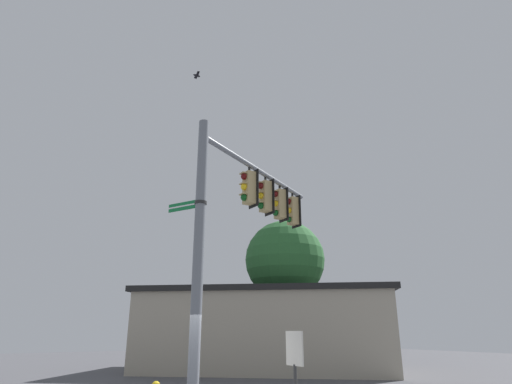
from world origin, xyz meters
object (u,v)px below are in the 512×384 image
at_px(traffic_light_mid_inner, 265,196).
at_px(historical_marker, 295,364).
at_px(bird_flying, 197,76).
at_px(traffic_light_mid_outer, 279,204).
at_px(street_name_sign, 192,204).
at_px(traffic_light_arm_end, 292,211).
at_px(traffic_light_nearest_pole, 249,188).

height_order(traffic_light_mid_inner, historical_marker, traffic_light_mid_inner).
bearing_deg(bird_flying, traffic_light_mid_inner, -68.50).
xyz_separation_m(traffic_light_mid_outer, bird_flying, (-1.76, 4.23, 2.81)).
distance_m(street_name_sign, bird_flying, 3.95).
xyz_separation_m(traffic_light_mid_inner, street_name_sign, (-1.30, 3.22, -1.13)).
bearing_deg(historical_marker, traffic_light_mid_outer, -32.36).
xyz_separation_m(traffic_light_arm_end, historical_marker, (-3.91, 3.12, -5.04)).
bearing_deg(street_name_sign, traffic_light_mid_inner, -67.98).
xyz_separation_m(traffic_light_arm_end, bird_flying, (-2.23, 5.17, 2.81)).
distance_m(traffic_light_nearest_pole, bird_flying, 3.75).
bearing_deg(traffic_light_mid_outer, traffic_light_mid_inner, 116.39).
bearing_deg(historical_marker, traffic_light_arm_end, -38.66).
height_order(traffic_light_nearest_pole, traffic_light_arm_end, same).
distance_m(traffic_light_nearest_pole, traffic_light_mid_inner, 1.06).
relative_size(traffic_light_mid_inner, traffic_light_mid_outer, 1.00).
height_order(traffic_light_arm_end, bird_flying, bird_flying).
bearing_deg(traffic_light_mid_outer, street_name_sign, 113.04).
bearing_deg(traffic_light_mid_inner, historical_marker, 157.47).
xyz_separation_m(traffic_light_mid_outer, street_name_sign, (-1.77, 4.17, -1.13)).
distance_m(traffic_light_arm_end, bird_flying, 6.30).
relative_size(traffic_light_mid_inner, bird_flying, 3.97).
relative_size(traffic_light_mid_inner, street_name_sign, 1.15).
relative_size(traffic_light_mid_outer, historical_marker, 0.62).
bearing_deg(street_name_sign, traffic_light_mid_outer, -66.96).
xyz_separation_m(traffic_light_mid_inner, historical_marker, (-2.97, 1.23, -5.04)).
xyz_separation_m(traffic_light_mid_outer, historical_marker, (-3.44, 2.18, -5.04)).
relative_size(traffic_light_mid_inner, historical_marker, 0.62).
xyz_separation_m(bird_flying, historical_marker, (-1.67, -2.05, -7.85)).
bearing_deg(traffic_light_mid_outer, traffic_light_nearest_pole, 116.39).
height_order(traffic_light_mid_outer, traffic_light_arm_end, same).
xyz_separation_m(traffic_light_mid_inner, traffic_light_arm_end, (0.94, -1.89, 0.00)).
distance_m(traffic_light_arm_end, historical_marker, 7.10).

